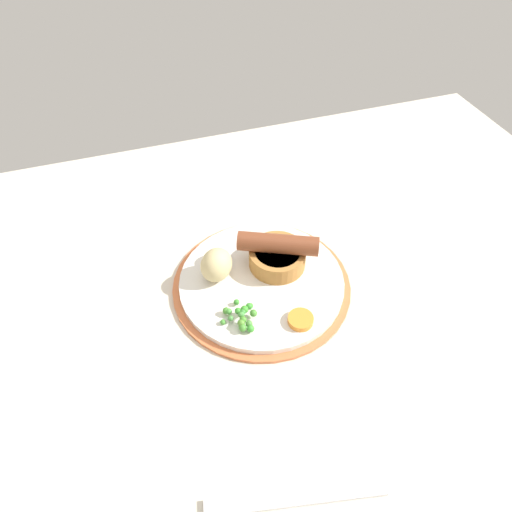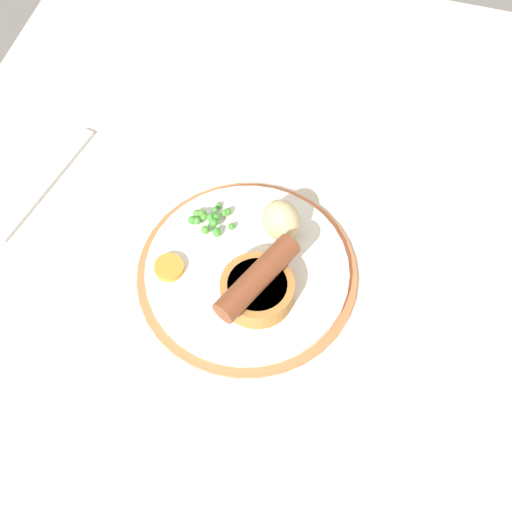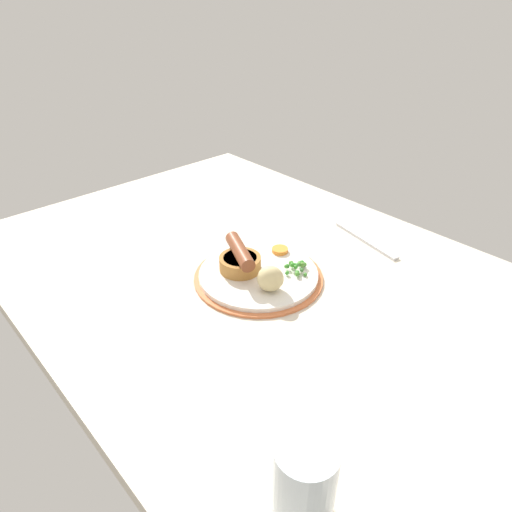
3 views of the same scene
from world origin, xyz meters
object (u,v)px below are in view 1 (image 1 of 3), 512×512
at_px(carrot_slice_0, 301,320).
at_px(pea_pile, 242,316).
at_px(dinner_plate, 262,283).
at_px(potato_chunk_0, 216,265).
at_px(sausage_pudding, 277,253).
at_px(fork, 296,497).

bearing_deg(carrot_slice_0, pea_pile, -19.75).
bearing_deg(carrot_slice_0, dinner_plate, -73.43).
relative_size(potato_chunk_0, carrot_slice_0, 1.46).
xyz_separation_m(sausage_pudding, potato_chunk_0, (0.09, -0.00, 0.00)).
bearing_deg(dinner_plate, fork, 78.56).
bearing_deg(fork, pea_pile, -80.81).
height_order(sausage_pudding, pea_pile, sausage_pudding).
height_order(dinner_plate, sausage_pudding, sausage_pudding).
relative_size(dinner_plate, pea_pile, 4.53).
bearing_deg(pea_pile, potato_chunk_0, -82.26).
height_order(potato_chunk_0, carrot_slice_0, potato_chunk_0).
xyz_separation_m(dinner_plate, carrot_slice_0, (-0.02, 0.08, 0.01)).
bearing_deg(pea_pile, fork, 87.61).
distance_m(potato_chunk_0, carrot_slice_0, 0.13).
height_order(dinner_plate, pea_pile, pea_pile).
distance_m(potato_chunk_0, fork, 0.29).
xyz_separation_m(pea_pile, potato_chunk_0, (0.01, -0.08, 0.01)).
distance_m(pea_pile, potato_chunk_0, 0.08).
bearing_deg(carrot_slice_0, fork, 67.11).
bearing_deg(potato_chunk_0, sausage_pudding, 177.72).
distance_m(carrot_slice_0, fork, 0.20).
bearing_deg(sausage_pudding, dinner_plate, -121.35).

